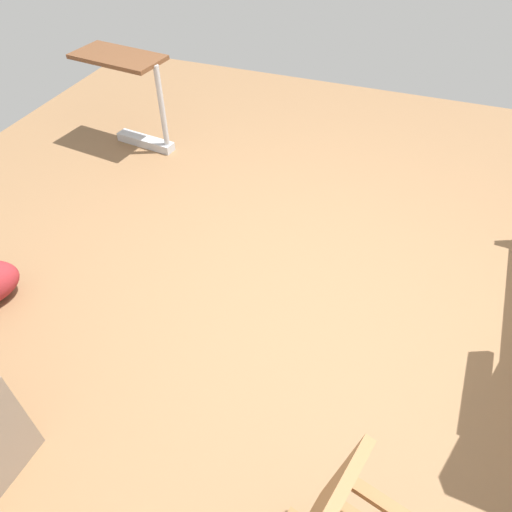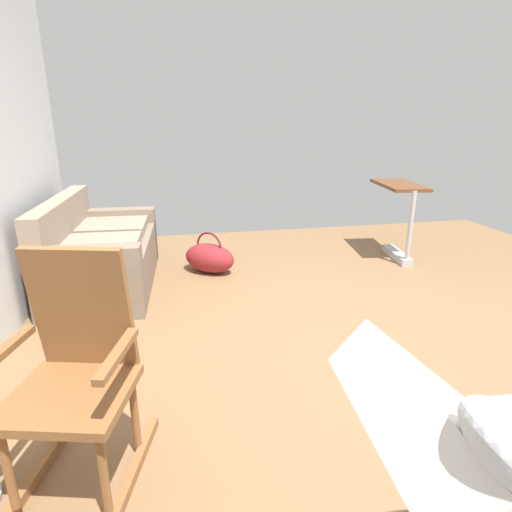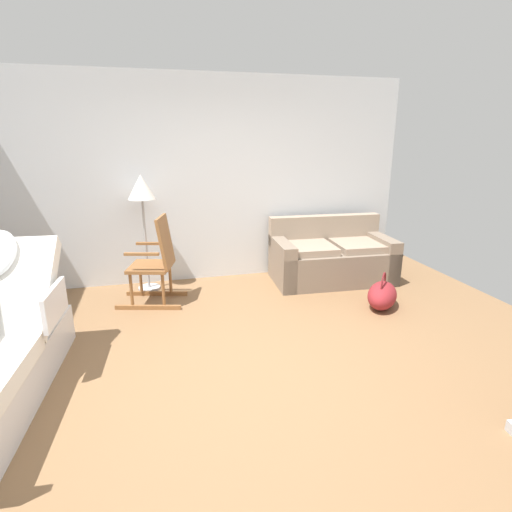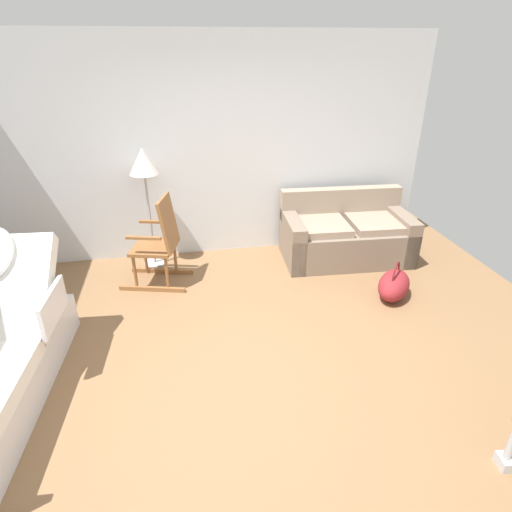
{
  "view_description": "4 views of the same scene",
  "coord_description": "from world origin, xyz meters",
  "px_view_note": "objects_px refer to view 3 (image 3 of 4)",
  "views": [
    {
      "loc": [
        -0.56,
        2.11,
        2.33
      ],
      "look_at": [
        0.06,
        0.42,
        0.62
      ],
      "focal_mm": 32.6,
      "sensor_mm": 36.0,
      "label": 1
    },
    {
      "loc": [
        -2.38,
        1.22,
        1.56
      ],
      "look_at": [
        0.09,
        0.72,
        0.73
      ],
      "focal_mm": 29.86,
      "sensor_mm": 36.0,
      "label": 2
    },
    {
      "loc": [
        -0.68,
        -3.02,
        1.92
      ],
      "look_at": [
        0.24,
        0.57,
        0.83
      ],
      "focal_mm": 28.42,
      "sensor_mm": 36.0,
      "label": 3
    },
    {
      "loc": [
        -0.4,
        -2.84,
        2.54
      ],
      "look_at": [
        0.26,
        0.76,
        0.7
      ],
      "focal_mm": 29.8,
      "sensor_mm": 36.0,
      "label": 4
    }
  ],
  "objects_px": {
    "rocking_chair": "(156,262)",
    "duffel_bag": "(382,295)",
    "floor_lamp": "(142,195)",
    "couch": "(331,259)"
  },
  "relations": [
    {
      "from": "couch",
      "to": "rocking_chair",
      "type": "distance_m",
      "value": 2.36
    },
    {
      "from": "rocking_chair",
      "to": "duffel_bag",
      "type": "bearing_deg",
      "value": -17.78
    },
    {
      "from": "couch",
      "to": "duffel_bag",
      "type": "height_order",
      "value": "couch"
    },
    {
      "from": "couch",
      "to": "floor_lamp",
      "type": "height_order",
      "value": "floor_lamp"
    },
    {
      "from": "rocking_chair",
      "to": "duffel_bag",
      "type": "xyz_separation_m",
      "value": [
        2.51,
        -0.81,
        -0.35
      ]
    },
    {
      "from": "couch",
      "to": "floor_lamp",
      "type": "relative_size",
      "value": 1.11
    },
    {
      "from": "couch",
      "to": "floor_lamp",
      "type": "xyz_separation_m",
      "value": [
        -2.45,
        0.26,
        0.92
      ]
    },
    {
      "from": "rocking_chair",
      "to": "floor_lamp",
      "type": "height_order",
      "value": "floor_lamp"
    },
    {
      "from": "floor_lamp",
      "to": "rocking_chair",
      "type": "bearing_deg",
      "value": -76.9
    },
    {
      "from": "couch",
      "to": "rocking_chair",
      "type": "bearing_deg",
      "value": -174.37
    }
  ]
}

